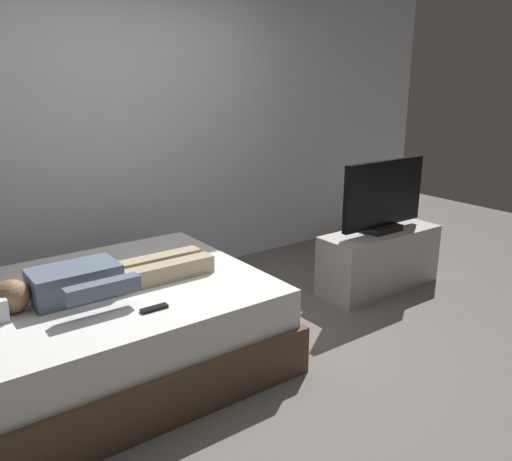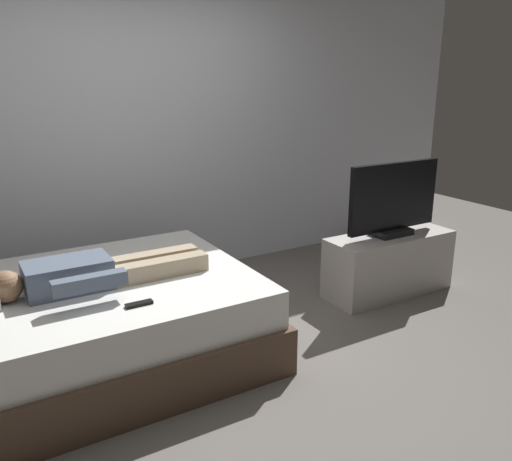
{
  "view_description": "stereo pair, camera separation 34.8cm",
  "coord_description": "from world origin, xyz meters",
  "px_view_note": "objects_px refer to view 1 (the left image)",
  "views": [
    {
      "loc": [
        -1.66,
        -2.38,
        1.76
      ],
      "look_at": [
        0.46,
        0.5,
        0.69
      ],
      "focal_mm": 37.0,
      "sensor_mm": 36.0,
      "label": 1
    },
    {
      "loc": [
        -1.37,
        -2.57,
        1.76
      ],
      "look_at": [
        0.46,
        0.5,
        0.69
      ],
      "focal_mm": 37.0,
      "sensor_mm": 36.0,
      "label": 2
    }
  ],
  "objects_px": {
    "bed": "(95,332)",
    "tv_stand": "(379,259)",
    "person": "(98,279)",
    "remote": "(154,308)",
    "tv": "(383,198)"
  },
  "relations": [
    {
      "from": "bed",
      "to": "tv_stand",
      "type": "distance_m",
      "value": 2.41
    },
    {
      "from": "person",
      "to": "bed",
      "type": "bearing_deg",
      "value": 113.73
    },
    {
      "from": "remote",
      "to": "tv",
      "type": "relative_size",
      "value": 0.17
    },
    {
      "from": "remote",
      "to": "tv_stand",
      "type": "distance_m",
      "value": 2.27
    },
    {
      "from": "bed",
      "to": "remote",
      "type": "xyz_separation_m",
      "value": [
        0.18,
        -0.47,
        0.29
      ]
    },
    {
      "from": "bed",
      "to": "person",
      "type": "xyz_separation_m",
      "value": [
        0.03,
        -0.07,
        0.36
      ]
    },
    {
      "from": "person",
      "to": "tv_stand",
      "type": "relative_size",
      "value": 1.15
    },
    {
      "from": "tv_stand",
      "to": "person",
      "type": "bearing_deg",
      "value": 178.73
    },
    {
      "from": "bed",
      "to": "tv",
      "type": "height_order",
      "value": "tv"
    },
    {
      "from": "bed",
      "to": "tv_stand",
      "type": "xyz_separation_m",
      "value": [
        2.41,
        -0.12,
        -0.01
      ]
    },
    {
      "from": "bed",
      "to": "tv",
      "type": "distance_m",
      "value": 2.47
    },
    {
      "from": "remote",
      "to": "tv",
      "type": "bearing_deg",
      "value": 8.98
    },
    {
      "from": "bed",
      "to": "tv_stand",
      "type": "bearing_deg",
      "value": -2.81
    },
    {
      "from": "tv_stand",
      "to": "tv",
      "type": "distance_m",
      "value": 0.53
    },
    {
      "from": "bed",
      "to": "person",
      "type": "bearing_deg",
      "value": -66.27
    }
  ]
}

